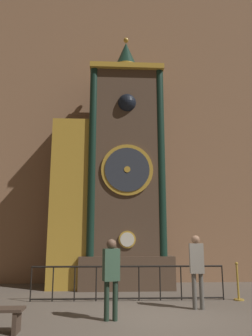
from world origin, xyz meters
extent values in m
plane|color=brown|center=(0.00, 0.00, 0.00)|extent=(28.00, 28.00, 0.00)
cube|color=#936B4C|center=(0.00, 5.81, 7.13)|extent=(24.00, 0.30, 14.27)
cube|color=brown|center=(-0.43, 4.36, 0.55)|extent=(3.20, 1.61, 1.09)
cube|color=brown|center=(-0.43, 4.36, 4.58)|extent=(2.56, 1.40, 6.98)
cube|color=gold|center=(-0.43, 4.26, 7.97)|extent=(2.76, 1.54, 0.20)
cylinder|color=gold|center=(-0.43, 3.63, 1.64)|extent=(0.57, 0.05, 0.57)
cylinder|color=silver|center=(-0.43, 3.60, 1.64)|extent=(0.47, 0.03, 0.47)
cylinder|color=gold|center=(-0.43, 3.63, 4.02)|extent=(1.82, 0.07, 1.82)
cylinder|color=#2D333D|center=(-0.43, 3.59, 4.02)|extent=(1.56, 0.04, 1.56)
cylinder|color=gold|center=(-0.43, 3.57, 4.02)|extent=(0.22, 0.03, 0.22)
cube|color=#30241B|center=(-0.43, 4.15, 6.54)|extent=(0.85, 0.42, 0.85)
sphere|color=black|center=(-0.43, 3.72, 6.54)|extent=(0.68, 0.68, 0.68)
cylinder|color=#142D23|center=(-1.65, 3.75, 4.58)|extent=(0.29, 0.29, 6.98)
cylinder|color=#142D23|center=(0.79, 3.75, 4.58)|extent=(0.29, 0.29, 6.98)
cylinder|color=gold|center=(-0.43, 4.36, 8.22)|extent=(0.90, 0.90, 0.30)
cone|color=#163227|center=(-0.43, 4.36, 8.90)|extent=(0.86, 0.86, 1.05)
sphere|color=gold|center=(-0.43, 4.36, 9.55)|extent=(0.20, 0.20, 0.20)
cube|color=brown|center=(-2.42, 4.41, 2.96)|extent=(1.32, 1.19, 5.93)
cube|color=gold|center=(-2.42, 3.80, 2.96)|extent=(1.38, 0.06, 5.93)
cylinder|color=black|center=(-3.17, 2.05, 0.47)|extent=(0.04, 0.04, 0.93)
cylinder|color=black|center=(-2.58, 2.05, 0.47)|extent=(0.04, 0.04, 0.93)
cylinder|color=black|center=(-1.98, 2.05, 0.47)|extent=(0.04, 0.04, 0.93)
cylinder|color=black|center=(-1.38, 2.05, 0.47)|extent=(0.04, 0.04, 0.93)
cylinder|color=black|center=(-0.79, 2.05, 0.47)|extent=(0.04, 0.04, 0.93)
cylinder|color=black|center=(-0.19, 2.05, 0.47)|extent=(0.04, 0.04, 0.93)
cylinder|color=black|center=(0.41, 2.05, 0.47)|extent=(0.04, 0.04, 0.93)
cylinder|color=black|center=(1.00, 2.05, 0.47)|extent=(0.04, 0.04, 0.93)
cylinder|color=black|center=(1.60, 2.05, 0.47)|extent=(0.04, 0.04, 0.93)
cylinder|color=black|center=(2.19, 2.05, 0.47)|extent=(0.04, 0.04, 0.93)
cylinder|color=black|center=(-0.49, 2.05, 0.91)|extent=(5.36, 0.05, 0.05)
cylinder|color=black|center=(-0.49, 2.05, 0.06)|extent=(5.36, 0.04, 0.04)
cylinder|color=#213427|center=(-1.08, -0.15, 0.40)|extent=(0.11, 0.11, 0.80)
cylinder|color=#213427|center=(-0.90, -0.15, 0.40)|extent=(0.11, 0.11, 0.80)
cube|color=#385642|center=(-0.99, -0.15, 1.14)|extent=(0.39, 0.30, 0.67)
sphere|color=brown|center=(-0.99, -0.15, 1.57)|extent=(0.21, 0.21, 0.21)
cylinder|color=#58554F|center=(1.06, 0.84, 0.42)|extent=(0.11, 0.11, 0.84)
cylinder|color=#58554F|center=(1.24, 0.84, 0.42)|extent=(0.11, 0.11, 0.84)
cube|color=gray|center=(1.15, 0.84, 1.20)|extent=(0.37, 0.26, 0.72)
sphere|color=#8C664C|center=(1.15, 0.84, 1.66)|extent=(0.21, 0.21, 0.21)
cylinder|color=#B28E33|center=(2.59, 1.95, 0.02)|extent=(0.28, 0.28, 0.04)
cylinder|color=#B28E33|center=(2.59, 1.95, 0.47)|extent=(0.06, 0.06, 0.95)
sphere|color=#B28E33|center=(2.59, 1.95, 0.98)|extent=(0.09, 0.09, 0.09)
cube|color=#423328|center=(-2.73, -0.96, 0.20)|extent=(0.08, 0.36, 0.39)
camera|label=1|loc=(-1.07, -7.53, 1.72)|focal=35.00mm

